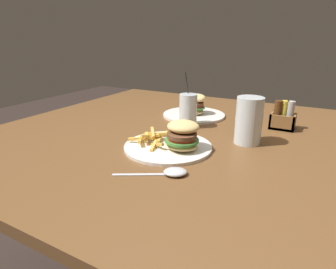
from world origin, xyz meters
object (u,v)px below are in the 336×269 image
spoon (173,172)px  beer_glass (248,122)px  juice_glass (188,112)px  meal_plate_far (194,110)px  meal_plate_near (174,141)px  condiment_caddy (283,118)px

spoon → beer_glass: bearing=41.1°
juice_glass → meal_plate_far: (-0.04, 0.16, -0.03)m
meal_plate_near → juice_glass: 0.25m
meal_plate_near → condiment_caddy: size_ratio=2.58×
meal_plate_near → juice_glass: (-0.06, 0.24, 0.03)m
beer_glass → juice_glass: size_ratio=0.73×
juice_glass → spoon: bearing=-70.5°
meal_plate_near → beer_glass: bearing=41.9°
condiment_caddy → juice_glass: bearing=-155.0°
meal_plate_near → condiment_caddy: 0.48m
spoon → condiment_caddy: (0.19, 0.55, 0.03)m
spoon → meal_plate_far: meal_plate_far is taller
condiment_caddy → beer_glass: bearing=-109.9°
beer_glass → spoon: (-0.11, -0.32, -0.06)m
juice_glass → meal_plate_far: 0.17m
meal_plate_near → juice_glass: bearing=104.4°
beer_glass → meal_plate_far: bearing=142.0°
beer_glass → meal_plate_far: (-0.29, 0.23, -0.05)m
meal_plate_near → beer_glass: 0.26m
meal_plate_far → juice_glass: bearing=-75.3°
spoon → meal_plate_far: size_ratio=0.66×
meal_plate_near → beer_glass: size_ratio=1.81×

